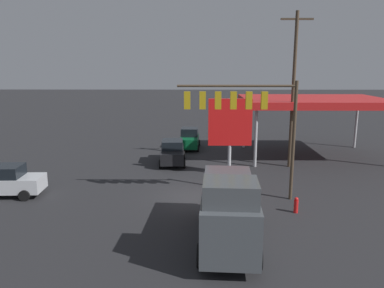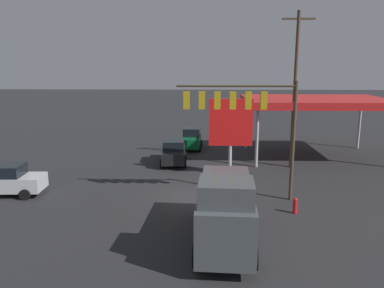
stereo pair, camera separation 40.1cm
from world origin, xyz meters
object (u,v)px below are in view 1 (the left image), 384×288
Objects in this scene: utility_pole at (293,88)px; price_sign at (230,124)px; sedan_waiting at (6,181)px; fire_hydrant at (296,205)px; traffic_signal_assembly at (243,109)px; sedan_far at (172,152)px; delivery_truck at (229,208)px; hatchback_crossing at (189,139)px.

utility_pole is 2.11× the size of price_sign.
sedan_waiting is 5.08× the size of fire_hydrant.
traffic_signal_assembly is at bearing 93.09° from price_sign.
price_sign reaches higher than sedan_far.
delivery_truck reaches higher than fire_hydrant.
sedan_waiting is (9.75, 7.87, 0.00)m from sedan_far.
hatchback_crossing is (8.01, -6.43, -5.25)m from utility_pole.
delivery_truck reaches higher than sedan_waiting.
price_sign is 6.22m from sedan_far.
traffic_signal_assembly is 10.46m from sedan_far.
fire_hydrant is at bearing 169.26° from sedan_waiting.
sedan_far is at bearing -163.12° from delivery_truck.
utility_pole is 10.73m from sedan_far.
price_sign reaches higher than sedan_waiting.
fire_hydrant is (-3.03, 6.95, -3.37)m from price_sign.
traffic_signal_assembly is at bearing 26.68° from sedan_far.
traffic_signal_assembly is 0.60× the size of utility_pole.
traffic_signal_assembly is 1.82× the size of hatchback_crossing.
sedan_far is (3.33, -14.07, -0.74)m from delivery_truck.
hatchback_crossing is (-1.30, -5.49, -0.00)m from sedan_far.
hatchback_crossing is 0.87× the size of sedan_waiting.
utility_pole is at bearing -122.86° from traffic_signal_assembly.
utility_pole reaches higher than hatchback_crossing.
utility_pole is at bearing -162.35° from sedan_waiting.
traffic_signal_assembly is 1.58× the size of sedan_waiting.
hatchback_crossing is 17.01m from fire_hydrant.
traffic_signal_assembly is at bearing 176.13° from sedan_waiting.
fire_hydrant is at bearing 135.93° from delivery_truck.
traffic_signal_assembly is 14.84m from hatchback_crossing.
fire_hydrant is (-4.03, -3.67, -1.26)m from delivery_truck.
delivery_truck reaches higher than sedan_far.
sedan_waiting is (13.08, -6.20, -0.74)m from delivery_truck.
sedan_waiting is at bearing 20.00° from utility_pole.
price_sign is at bearing 49.10° from sedan_far.
traffic_signal_assembly is 1.02× the size of delivery_truck.
traffic_signal_assembly is 1.26× the size of price_sign.
hatchback_crossing is at bearing -131.92° from sedan_waiting.
fire_hydrant is (1.95, 9.46, -5.76)m from utility_pole.
hatchback_crossing is at bearing -38.74° from utility_pole.
sedan_waiting is at bearing -53.47° from sedan_far.
fire_hydrant is (-6.06, 15.89, -0.51)m from hatchback_crossing.
utility_pole reaches higher than sedan_waiting.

